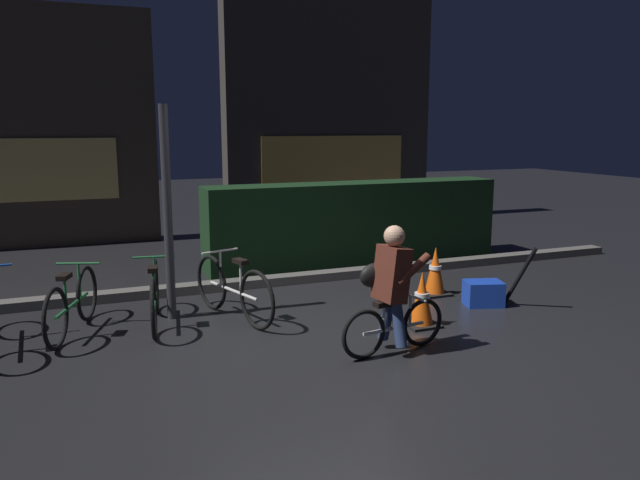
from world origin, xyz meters
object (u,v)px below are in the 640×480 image
parked_bike_center_left (155,296)px  traffic_cone_far (435,272)px  street_post (168,214)px  traffic_cone_near (422,300)px  parked_bike_left_mid (72,304)px  blue_crate (483,293)px  cyclist (391,289)px  closed_umbrella (520,277)px  parked_bike_center_right (233,289)px

parked_bike_center_left → traffic_cone_far: size_ratio=2.46×
street_post → traffic_cone_near: bearing=-27.6°
traffic_cone_near → parked_bike_left_mid: bearing=162.1°
blue_crate → cyclist: size_ratio=0.35×
parked_bike_left_mid → blue_crate: (4.65, -0.74, -0.18)m
blue_crate → street_post: bearing=166.0°
blue_crate → cyclist: (-1.81, -0.98, 0.48)m
cyclist → closed_umbrella: cyclist is taller
traffic_cone_far → blue_crate: bearing=-66.3°
street_post → parked_bike_center_left: bearing=-138.6°
parked_bike_center_left → blue_crate: 3.88m
cyclist → closed_umbrella: (2.14, 0.73, -0.24)m
traffic_cone_far → cyclist: (-1.53, -1.62, 0.32)m
parked_bike_center_right → blue_crate: parked_bike_center_right is taller
traffic_cone_near → closed_umbrella: (1.44, 0.15, 0.09)m
street_post → blue_crate: (3.61, -0.90, -1.05)m
parked_bike_center_right → cyclist: cyclist is taller
street_post → parked_bike_center_right: size_ratio=1.52×
parked_bike_center_right → traffic_cone_near: 2.11m
parked_bike_center_left → traffic_cone_near: parked_bike_center_left is taller
parked_bike_left_mid → closed_umbrella: bearing=-81.8°
street_post → cyclist: 2.66m
traffic_cone_near → traffic_cone_far: (0.83, 1.04, 0.01)m
traffic_cone_far → cyclist: cyclist is taller
traffic_cone_near → closed_umbrella: 1.45m
parked_bike_center_left → closed_umbrella: size_ratio=1.83×
street_post → blue_crate: size_ratio=5.44×
parked_bike_left_mid → street_post: bearing=-61.8°
parked_bike_center_left → closed_umbrella: 4.24m
parked_bike_left_mid → traffic_cone_near: size_ratio=2.41×
blue_crate → parked_bike_left_mid: bearing=170.9°
parked_bike_left_mid → traffic_cone_far: size_ratio=2.33×
parked_bike_left_mid → traffic_cone_near: bearing=-88.4°
traffic_cone_far → closed_umbrella: size_ratio=0.75×
parked_bike_left_mid → blue_crate: size_ratio=3.35×
parked_bike_left_mid → traffic_cone_far: bearing=-71.8°
parked_bike_left_mid → blue_crate: bearing=-79.5°
street_post → closed_umbrella: street_post is taller
traffic_cone_near → closed_umbrella: size_ratio=0.72×
parked_bike_left_mid → parked_bike_center_left: 0.84m
traffic_cone_near → closed_umbrella: bearing=6.0°
parked_bike_left_mid → parked_bike_center_left: parked_bike_center_left is taller
blue_crate → closed_umbrella: closed_umbrella is taller
parked_bike_center_right → traffic_cone_far: 2.68m
parked_bike_left_mid → closed_umbrella: closed_umbrella is taller
traffic_cone_far → blue_crate: (0.28, -0.64, -0.16)m
parked_bike_center_right → traffic_cone_near: (1.84, -1.02, -0.05)m
parked_bike_center_left → blue_crate: size_ratio=3.54×
blue_crate → closed_umbrella: size_ratio=0.52×
cyclist → closed_umbrella: size_ratio=1.47×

